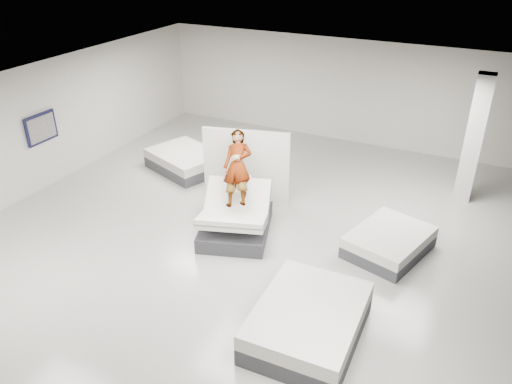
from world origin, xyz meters
TOP-DOWN VIEW (x-y plane):
  - room at (0.00, 0.00)m, footprint 14.00×14.04m
  - hero_bed at (-0.38, 0.53)m, footprint 1.96×2.27m
  - person at (-0.48, 0.83)m, footprint 1.10×1.70m
  - remote at (-0.16, 0.56)m, footprint 0.09×0.15m
  - divider_panel at (-0.83, 1.92)m, footprint 2.06×0.63m
  - flat_bed_right_far at (2.87, 1.29)m, footprint 1.77×2.07m
  - flat_bed_right_near at (2.21, -1.77)m, footprint 1.70×2.24m
  - flat_bed_left_far at (-3.24, 2.86)m, footprint 2.36×2.08m
  - column at (4.00, 4.50)m, footprint 0.40×0.40m
  - wall_poster at (-5.93, 0.50)m, footprint 0.06×0.95m

SIDE VIEW (x-z plane):
  - flat_bed_right_far at x=2.87m, z-range 0.00..0.49m
  - flat_bed_left_far at x=-3.24m, z-range 0.00..0.54m
  - flat_bed_right_near at x=2.21m, z-range 0.00..0.60m
  - hero_bed at x=-0.38m, z-range -0.22..0.97m
  - divider_panel at x=-0.83m, z-range 0.00..1.92m
  - remote at x=-0.16m, z-range 0.97..1.05m
  - person at x=-0.48m, z-range 0.47..1.99m
  - room at x=0.00m, z-range 0.00..3.20m
  - column at x=4.00m, z-range 0.00..3.20m
  - wall_poster at x=-5.93m, z-range 1.23..1.98m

